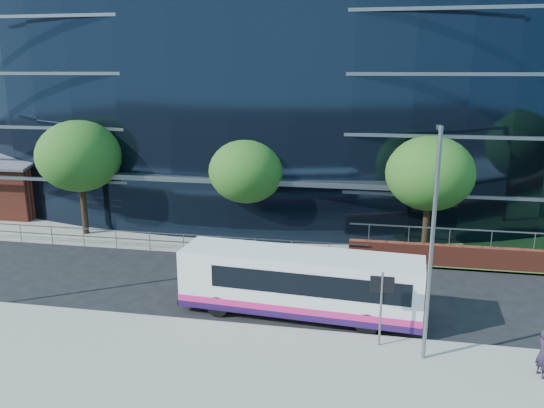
% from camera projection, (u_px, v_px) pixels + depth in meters
% --- Properties ---
extents(ground, '(200.00, 200.00, 0.00)m').
position_uv_depth(ground, '(266.00, 319.00, 21.54)').
color(ground, black).
rests_on(ground, ground).
extents(pavement_near, '(80.00, 8.00, 0.15)m').
position_uv_depth(pavement_near, '(235.00, 387.00, 16.76)').
color(pavement_near, gray).
rests_on(pavement_near, ground).
extents(kerb, '(80.00, 0.25, 0.16)m').
position_uv_depth(kerb, '(261.00, 328.00, 20.57)').
color(kerb, gray).
rests_on(kerb, ground).
extents(yellow_line_outer, '(80.00, 0.08, 0.01)m').
position_uv_depth(yellow_line_outer, '(262.00, 328.00, 20.78)').
color(yellow_line_outer, gold).
rests_on(yellow_line_outer, ground).
extents(yellow_line_inner, '(80.00, 0.08, 0.01)m').
position_uv_depth(yellow_line_inner, '(263.00, 326.00, 20.92)').
color(yellow_line_inner, gold).
rests_on(yellow_line_inner, ground).
extents(far_forecourt, '(50.00, 8.00, 0.10)m').
position_uv_depth(far_forecourt, '(206.00, 231.00, 33.08)').
color(far_forecourt, gray).
rests_on(far_forecourt, ground).
extents(glass_office, '(44.00, 23.10, 16.00)m').
position_uv_depth(glass_office, '(267.00, 94.00, 40.14)').
color(glass_office, black).
rests_on(glass_office, ground).
extents(brick_pavilion, '(8.60, 6.66, 4.40)m').
position_uv_depth(brick_pavilion, '(1.00, 183.00, 37.85)').
color(brick_pavilion, maroon).
rests_on(brick_pavilion, ground).
extents(guard_railings, '(24.00, 0.05, 1.10)m').
position_uv_depth(guard_railings, '(149.00, 236.00, 29.44)').
color(guard_railings, slate).
rests_on(guard_railings, ground).
extents(street_sign, '(0.85, 0.09, 2.80)m').
position_uv_depth(street_sign, '(382.00, 294.00, 18.70)').
color(street_sign, slate).
rests_on(street_sign, pavement_near).
extents(tree_far_a, '(4.95, 4.95, 6.98)m').
position_uv_depth(tree_far_a, '(79.00, 156.00, 31.23)').
color(tree_far_a, black).
rests_on(tree_far_a, ground).
extents(tree_far_b, '(4.29, 4.29, 6.05)m').
position_uv_depth(tree_far_b, '(246.00, 171.00, 30.09)').
color(tree_far_b, black).
rests_on(tree_far_b, ground).
extents(tree_far_c, '(4.62, 4.62, 6.51)m').
position_uv_depth(tree_far_c, '(430.00, 174.00, 27.75)').
color(tree_far_c, black).
rests_on(tree_far_c, ground).
extents(streetlight_east, '(0.15, 0.77, 8.00)m').
position_uv_depth(streetlight_east, '(432.00, 240.00, 17.31)').
color(streetlight_east, slate).
rests_on(streetlight_east, pavement_near).
extents(city_bus, '(9.98, 3.00, 2.66)m').
position_uv_depth(city_bus, '(302.00, 283.00, 21.53)').
color(city_bus, silver).
rests_on(city_bus, ground).
extents(pedestrian, '(0.57, 0.69, 1.64)m').
position_uv_depth(pedestrian, '(544.00, 353.00, 17.07)').
color(pedestrian, '#221C2B').
rests_on(pedestrian, pavement_near).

